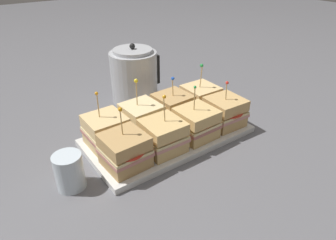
# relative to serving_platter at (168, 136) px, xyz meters

# --- Properties ---
(ground_plane) EXTENTS (6.00, 6.00, 0.00)m
(ground_plane) POSITION_rel_serving_platter_xyz_m (0.00, 0.00, -0.01)
(ground_plane) COLOR slate
(serving_platter) EXTENTS (0.49, 0.26, 0.02)m
(serving_platter) POSITION_rel_serving_platter_xyz_m (0.00, 0.00, 0.00)
(serving_platter) COLOR silver
(serving_platter) RESTS_ON ground_plane
(sandwich_front_far_left) EXTENTS (0.12, 0.12, 0.16)m
(sandwich_front_far_left) POSITION_rel_serving_platter_xyz_m (-0.18, -0.06, 0.05)
(sandwich_front_far_left) COLOR tan
(sandwich_front_far_left) RESTS_ON serving_platter
(sandwich_front_center_left) EXTENTS (0.11, 0.11, 0.17)m
(sandwich_front_center_left) POSITION_rel_serving_platter_xyz_m (-0.06, -0.06, 0.05)
(sandwich_front_center_left) COLOR tan
(sandwich_front_center_left) RESTS_ON serving_platter
(sandwich_front_center_right) EXTENTS (0.11, 0.11, 0.16)m
(sandwich_front_center_right) POSITION_rel_serving_platter_xyz_m (0.06, -0.06, 0.05)
(sandwich_front_center_right) COLOR tan
(sandwich_front_center_right) RESTS_ON serving_platter
(sandwich_front_far_right) EXTENTS (0.11, 0.12, 0.15)m
(sandwich_front_far_right) POSITION_rel_serving_platter_xyz_m (0.18, -0.06, 0.05)
(sandwich_front_far_right) COLOR tan
(sandwich_front_far_right) RESTS_ON serving_platter
(sandwich_back_far_left) EXTENTS (0.11, 0.11, 0.16)m
(sandwich_back_far_left) POSITION_rel_serving_platter_xyz_m (-0.18, 0.06, 0.05)
(sandwich_back_far_left) COLOR #DBB77A
(sandwich_back_far_left) RESTS_ON serving_platter
(sandwich_back_center_left) EXTENTS (0.11, 0.11, 0.17)m
(sandwich_back_center_left) POSITION_rel_serving_platter_xyz_m (-0.06, 0.06, 0.05)
(sandwich_back_center_left) COLOR beige
(sandwich_back_center_left) RESTS_ON serving_platter
(sandwich_back_center_right) EXTENTS (0.12, 0.12, 0.15)m
(sandwich_back_center_right) POSITION_rel_serving_platter_xyz_m (0.06, 0.06, 0.05)
(sandwich_back_center_right) COLOR tan
(sandwich_back_center_right) RESTS_ON serving_platter
(sandwich_back_far_right) EXTENTS (0.11, 0.11, 0.17)m
(sandwich_back_far_right) POSITION_rel_serving_platter_xyz_m (0.18, 0.06, 0.05)
(sandwich_back_far_right) COLOR #DBB77A
(sandwich_back_far_right) RESTS_ON serving_platter
(kettle_steel) EXTENTS (0.19, 0.17, 0.22)m
(kettle_steel) POSITION_rel_serving_platter_xyz_m (0.05, 0.29, 0.09)
(kettle_steel) COLOR #B7BABF
(kettle_steel) RESTS_ON ground_plane
(drinking_glass) EXTENTS (0.07, 0.07, 0.09)m
(drinking_glass) POSITION_rel_serving_platter_xyz_m (-0.32, -0.04, 0.04)
(drinking_glass) COLOR silver
(drinking_glass) RESTS_ON ground_plane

